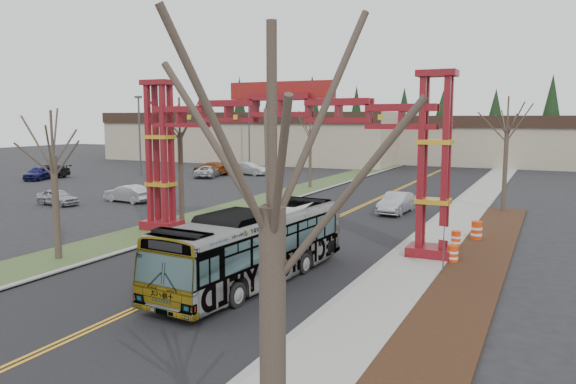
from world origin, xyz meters
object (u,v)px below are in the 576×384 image
Objects in this scene: parked_car_near_a at (58,197)px; street_sign at (444,240)px; retail_building_east at (531,140)px; bare_tree_right_far at (507,127)px; parked_car_far_c at (48,171)px; bare_tree_median_far at (310,130)px; light_pole_near at (156,129)px; parked_car_mid_b at (39,173)px; retail_building_west at (262,136)px; parked_car_far_a at (249,169)px; bare_tree_median_mid at (180,133)px; parked_car_far_b at (208,171)px; light_pole_far at (249,128)px; barrel_mid at (456,240)px; silver_sedan at (396,203)px; bare_tree_right_near at (272,210)px; barrel_south at (453,255)px; gateway_arch at (281,132)px; bare_tree_median_near at (53,156)px; parked_car_near_b at (128,194)px; parked_car_mid_a at (211,168)px; barrel_north at (477,231)px; transit_bus at (254,246)px; light_pole_mid at (139,130)px.

parked_car_near_a is 31.31m from street_sign.
bare_tree_right_far is (-0.00, -46.41, 2.59)m from retail_building_east.
parked_car_far_c is at bearing 175.98° from bare_tree_right_far.
bare_tree_median_far is 0.77× the size of light_pole_near.
street_sign is (46.47, -19.25, 0.78)m from parked_car_mid_b.
retail_building_west reaches higher than parked_car_far_a.
bare_tree_median_mid reaches higher than retail_building_east.
parked_car_far_a is 0.46× the size of light_pole_near.
bare_tree_median_far reaches higher than street_sign.
light_pole_far is (-2.29, 13.72, 4.64)m from parked_car_far_b.
bare_tree_median_mid is at bearing -46.82° from parked_car_mid_b.
parked_car_mid_b is 4.85× the size of barrel_mid.
silver_sedan is 0.57× the size of bare_tree_right_near.
retail_building_west is at bearing 125.63° from barrel_south.
gateway_arch is 4.07× the size of silver_sedan.
silver_sedan is 42.60m from parked_car_far_c.
bare_tree_median_near is at bearing -135.55° from gateway_arch.
barrel_mid is at bearing -91.24° from retail_building_east.
bare_tree_right_far is at bearing -21.40° from bare_tree_median_far.
light_pole_far reaches higher than parked_car_far_a.
parked_car_mid_a is at bearing -158.18° from parked_car_near_b.
bare_tree_median_near reaches higher than parked_car_far_b.
parked_car_near_a is at bearing -118.64° from retail_building_east.
parked_car_near_b reaches higher than parked_car_near_a.
silver_sedan reaches higher than barrel_north.
gateway_arch is at bearing -95.66° from parked_car_near_a.
transit_bus is (-7.76, -69.06, -1.98)m from retail_building_east.
bare_tree_right_near reaches higher than bare_tree_median_near.
street_sign is 5.56m from barrel_mid.
parked_car_mid_a is at bearing 114.54° from parked_car_far_a.
bare_tree_median_mid is 32.99m from light_pole_mid.
retail_building_west is 9.65× the size of parked_car_far_b.
parked_car_far_c is at bearing 153.95° from gateway_arch.
retail_building_west is 4.66× the size of light_pole_near.
parked_car_far_b is 15.73m from bare_tree_median_far.
barrel_south is at bearing -93.15° from bare_tree_right_far.
silver_sedan is 29.48m from parked_car_far_b.
parked_car_mid_a is at bearing 115.46° from parked_car_far_c.
parked_car_near_a is 0.47× the size of bare_tree_median_mid.
retail_building_east is at bearing 90.00° from bare_tree_right_near.
parked_car_mid_a is at bearing 143.53° from barrel_north.
parked_car_near_a is 23.74m from light_pole_mid.
transit_bus reaches higher than street_sign.
light_pole_mid is 10.47× the size of barrel_south.
silver_sedan is 23.16m from bare_tree_median_near.
retail_building_east is 64.71m from street_sign.
bare_tree_median_mid is at bearing -106.71° from retail_building_east.
gateway_arch is 62.80m from retail_building_east.
bare_tree_right_near is (10.00, -20.69, -0.38)m from gateway_arch.
barrel_south is 3.35m from barrel_mid.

